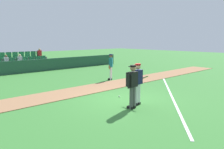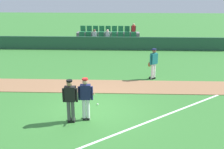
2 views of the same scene
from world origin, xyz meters
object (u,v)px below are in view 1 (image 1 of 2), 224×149
object	(u,v)px
batter_navy_jersey	(138,82)
runner_teal_jersey	(111,66)
baseball	(119,96)
umpire_home_plate	(132,84)

from	to	relation	value
batter_navy_jersey	runner_teal_jersey	xyz separation A→B (m)	(3.15, 5.07, -0.01)
runner_teal_jersey	baseball	xyz separation A→B (m)	(-2.82, -3.64, -0.93)
umpire_home_plate	baseball	bearing A→B (deg)	61.03
batter_navy_jersey	baseball	world-z (taller)	batter_navy_jersey
umpire_home_plate	baseball	xyz separation A→B (m)	(0.90, 1.62, -0.96)
umpire_home_plate	runner_teal_jersey	distance (m)	6.45
batter_navy_jersey	runner_teal_jersey	bearing A→B (deg)	58.13
batter_navy_jersey	umpire_home_plate	bearing A→B (deg)	-160.55
runner_teal_jersey	batter_navy_jersey	bearing A→B (deg)	-121.87
runner_teal_jersey	baseball	size ratio (longest dim) A/B	23.78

